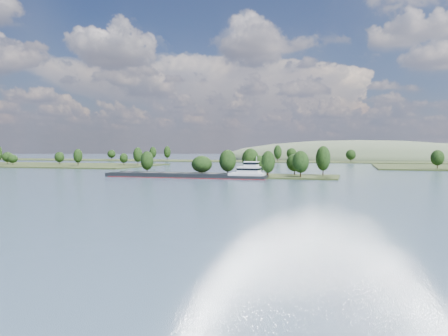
% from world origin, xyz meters
% --- Properties ---
extents(ground, '(1800.00, 1800.00, 0.00)m').
position_xyz_m(ground, '(0.00, 120.00, 0.00)').
color(ground, '#3B5066').
rests_on(ground, ground).
extents(tree_island, '(100.00, 30.00, 14.44)m').
position_xyz_m(tree_island, '(6.87, 179.21, 3.82)').
color(tree_island, '#242F15').
rests_on(tree_island, ground).
extents(back_shoreline, '(900.00, 60.00, 16.30)m').
position_xyz_m(back_shoreline, '(6.29, 399.78, 0.74)').
color(back_shoreline, '#242F15').
rests_on(back_shoreline, ground).
extents(hill_west, '(320.00, 160.00, 44.00)m').
position_xyz_m(hill_west, '(60.00, 500.00, 0.00)').
color(hill_west, '#48573C').
rests_on(hill_west, ground).
extents(cargo_barge, '(73.30, 9.93, 9.90)m').
position_xyz_m(cargo_barge, '(-9.88, 164.58, 1.25)').
color(cargo_barge, black).
rests_on(cargo_barge, ground).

